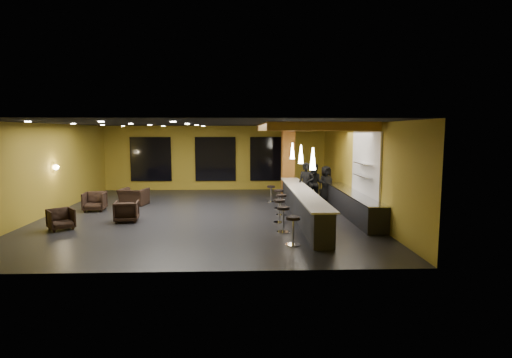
{
  "coord_description": "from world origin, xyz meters",
  "views": [
    {
      "loc": [
        1.41,
        -15.39,
        3.2
      ],
      "look_at": [
        2.0,
        0.5,
        1.3
      ],
      "focal_mm": 28.0,
      "sensor_mm": 36.0,
      "label": 1
    }
  ],
  "objects_px": {
    "armchair_a": "(61,219)",
    "armchair_d": "(134,197)",
    "bar_counter": "(302,205)",
    "bar_stool_5": "(271,192)",
    "pendant_0": "(313,159)",
    "bar_stool_4": "(279,197)",
    "armchair_b": "(127,211)",
    "pendant_2": "(292,151)",
    "staff_b": "(315,184)",
    "bar_stool_2": "(279,208)",
    "staff_a": "(306,185)",
    "bar_stool_1": "(283,216)",
    "bar_stool_3": "(281,202)",
    "column": "(288,162)",
    "armchair_c": "(95,201)",
    "pendant_1": "(301,154)",
    "prep_counter": "(352,204)",
    "staff_c": "(326,184)",
    "bar_stool_0": "(293,227)"
  },
  "relations": [
    {
      "from": "pendant_0",
      "to": "staff_c",
      "type": "bearing_deg",
      "value": 73.6
    },
    {
      "from": "pendant_0",
      "to": "armchair_d",
      "type": "distance_m",
      "value": 8.78
    },
    {
      "from": "prep_counter",
      "to": "bar_stool_2",
      "type": "height_order",
      "value": "prep_counter"
    },
    {
      "from": "pendant_0",
      "to": "bar_stool_4",
      "type": "height_order",
      "value": "pendant_0"
    },
    {
      "from": "bar_stool_1",
      "to": "bar_stool_4",
      "type": "height_order",
      "value": "bar_stool_1"
    },
    {
      "from": "bar_stool_1",
      "to": "bar_stool_5",
      "type": "relative_size",
      "value": 1.11
    },
    {
      "from": "armchair_b",
      "to": "pendant_2",
      "type": "bearing_deg",
      "value": -160.52
    },
    {
      "from": "armchair_c",
      "to": "bar_stool_4",
      "type": "bearing_deg",
      "value": -4.79
    },
    {
      "from": "prep_counter",
      "to": "bar_stool_2",
      "type": "relative_size",
      "value": 7.27
    },
    {
      "from": "bar_stool_4",
      "to": "bar_stool_5",
      "type": "height_order",
      "value": "bar_stool_4"
    },
    {
      "from": "pendant_2",
      "to": "bar_stool_4",
      "type": "relative_size",
      "value": 0.88
    },
    {
      "from": "pendant_0",
      "to": "pendant_2",
      "type": "relative_size",
      "value": 1.0
    },
    {
      "from": "armchair_a",
      "to": "armchair_d",
      "type": "relative_size",
      "value": 0.69
    },
    {
      "from": "armchair_c",
      "to": "column",
      "type": "bearing_deg",
      "value": 13.24
    },
    {
      "from": "pendant_0",
      "to": "pendant_1",
      "type": "xyz_separation_m",
      "value": [
        0.0,
        2.5,
        0.0
      ]
    },
    {
      "from": "armchair_d",
      "to": "bar_stool_2",
      "type": "height_order",
      "value": "bar_stool_2"
    },
    {
      "from": "bar_stool_0",
      "to": "bar_stool_5",
      "type": "relative_size",
      "value": 1.1
    },
    {
      "from": "bar_counter",
      "to": "armchair_d",
      "type": "xyz_separation_m",
      "value": [
        -6.94,
        2.99,
        -0.14
      ]
    },
    {
      "from": "bar_counter",
      "to": "prep_counter",
      "type": "xyz_separation_m",
      "value": [
        2.0,
        0.5,
        -0.07
      ]
    },
    {
      "from": "bar_stool_3",
      "to": "column",
      "type": "bearing_deg",
      "value": 79.85
    },
    {
      "from": "staff_a",
      "to": "bar_stool_4",
      "type": "distance_m",
      "value": 1.31
    },
    {
      "from": "staff_a",
      "to": "bar_stool_4",
      "type": "xyz_separation_m",
      "value": [
        -1.19,
        -0.34,
        -0.44
      ]
    },
    {
      "from": "pendant_0",
      "to": "armchair_d",
      "type": "height_order",
      "value": "pendant_0"
    },
    {
      "from": "armchair_a",
      "to": "bar_stool_4",
      "type": "distance_m",
      "value": 8.15
    },
    {
      "from": "staff_b",
      "to": "armchair_a",
      "type": "bearing_deg",
      "value": -142.11
    },
    {
      "from": "staff_b",
      "to": "pendant_0",
      "type": "bearing_deg",
      "value": -88.94
    },
    {
      "from": "pendant_2",
      "to": "staff_b",
      "type": "distance_m",
      "value": 1.77
    },
    {
      "from": "bar_counter",
      "to": "bar_stool_5",
      "type": "xyz_separation_m",
      "value": [
        -0.89,
        3.46,
        -0.02
      ]
    },
    {
      "from": "column",
      "to": "bar_stool_3",
      "type": "height_order",
      "value": "column"
    },
    {
      "from": "bar_stool_3",
      "to": "bar_counter",
      "type": "bearing_deg",
      "value": -40.64
    },
    {
      "from": "staff_a",
      "to": "armchair_a",
      "type": "distance_m",
      "value": 9.39
    },
    {
      "from": "armchair_a",
      "to": "bar_stool_4",
      "type": "xyz_separation_m",
      "value": [
        7.47,
        3.25,
        0.16
      ]
    },
    {
      "from": "column",
      "to": "bar_stool_3",
      "type": "xyz_separation_m",
      "value": [
        -0.71,
        -3.99,
        -1.24
      ]
    },
    {
      "from": "pendant_0",
      "to": "bar_stool_0",
      "type": "distance_m",
      "value": 2.46
    },
    {
      "from": "bar_stool_5",
      "to": "pendant_2",
      "type": "bearing_deg",
      "value": -27.11
    },
    {
      "from": "bar_stool_5",
      "to": "bar_stool_1",
      "type": "bearing_deg",
      "value": -90.29
    },
    {
      "from": "armchair_a",
      "to": "bar_stool_3",
      "type": "xyz_separation_m",
      "value": [
        7.45,
        1.96,
        0.17
      ]
    },
    {
      "from": "pendant_1",
      "to": "pendant_2",
      "type": "bearing_deg",
      "value": 90.0
    },
    {
      "from": "armchair_c",
      "to": "bar_stool_3",
      "type": "distance_m",
      "value": 7.54
    },
    {
      "from": "staff_b",
      "to": "bar_stool_2",
      "type": "bearing_deg",
      "value": -105.23
    },
    {
      "from": "pendant_2",
      "to": "armchair_c",
      "type": "distance_m",
      "value": 8.5
    },
    {
      "from": "bar_counter",
      "to": "armchair_b",
      "type": "distance_m",
      "value": 6.34
    },
    {
      "from": "bar_counter",
      "to": "pendant_2",
      "type": "xyz_separation_m",
      "value": [
        0.0,
        3.0,
        1.85
      ]
    },
    {
      "from": "column",
      "to": "armchair_c",
      "type": "height_order",
      "value": "column"
    },
    {
      "from": "staff_a",
      "to": "armchair_d",
      "type": "relative_size",
      "value": 1.71
    },
    {
      "from": "pendant_2",
      "to": "staff_c",
      "type": "distance_m",
      "value": 2.25
    },
    {
      "from": "bar_counter",
      "to": "staff_b",
      "type": "bearing_deg",
      "value": 71.18
    },
    {
      "from": "staff_c",
      "to": "staff_a",
      "type": "bearing_deg",
      "value": -156.19
    },
    {
      "from": "armchair_d",
      "to": "bar_counter",
      "type": "bearing_deg",
      "value": 169.25
    },
    {
      "from": "pendant_0",
      "to": "bar_stool_1",
      "type": "bearing_deg",
      "value": -178.85
    }
  ]
}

